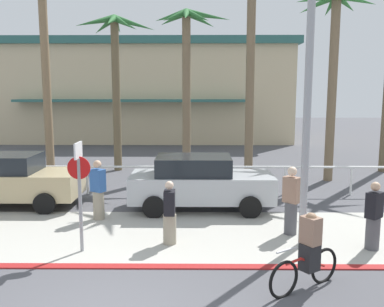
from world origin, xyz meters
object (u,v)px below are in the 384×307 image
(car_tan_1, at_px, (8,180))
(pedestrian_1, at_px, (170,216))
(stop_sign_bike_lane, at_px, (79,181))
(streetlight_curb, at_px, (312,65))
(cyclist_red_0, at_px, (308,253))
(pedestrian_2, at_px, (373,219))
(palm_tree_4, at_px, (251,1))
(palm_tree_5, at_px, (335,40))
(palm_tree_2, at_px, (115,54))
(palm_tree_1, at_px, (43,23))
(car_silver_2, at_px, (200,182))
(palm_tree_3, at_px, (187,49))
(pedestrian_3, at_px, (291,203))
(pedestrian_0, at_px, (98,192))

(car_tan_1, bearing_deg, pedestrian_1, -32.03)
(stop_sign_bike_lane, height_order, streetlight_curb, streetlight_curb)
(cyclist_red_0, relative_size, pedestrian_2, 0.94)
(palm_tree_4, height_order, cyclist_red_0, palm_tree_4)
(streetlight_curb, xyz_separation_m, palm_tree_5, (2.90, 7.63, 1.39))
(streetlight_curb, relative_size, cyclist_red_0, 4.87)
(car_tan_1, relative_size, pedestrian_1, 2.80)
(streetlight_curb, bearing_deg, car_tan_1, 157.22)
(streetlight_curb, height_order, palm_tree_2, streetlight_curb)
(palm_tree_1, distance_m, pedestrian_1, 11.99)
(palm_tree_4, distance_m, car_silver_2, 8.39)
(pedestrian_1, xyz_separation_m, pedestrian_2, (4.77, -0.31, 0.03))
(cyclist_red_0, distance_m, pedestrian_2, 2.82)
(stop_sign_bike_lane, height_order, car_silver_2, stop_sign_bike_lane)
(palm_tree_1, bearing_deg, cyclist_red_0, -51.82)
(palm_tree_3, height_order, pedestrian_2, palm_tree_3)
(palm_tree_3, height_order, pedestrian_1, palm_tree_3)
(stop_sign_bike_lane, xyz_separation_m, streetlight_curb, (5.21, 0.25, 2.60))
(car_tan_1, xyz_separation_m, pedestrian_1, (5.38, -3.36, -0.15))
(palm_tree_4, distance_m, pedestrian_3, 9.75)
(car_tan_1, bearing_deg, car_silver_2, -3.06)
(palm_tree_5, distance_m, car_silver_2, 8.41)
(palm_tree_5, distance_m, pedestrian_2, 9.24)
(palm_tree_5, bearing_deg, pedestrian_2, -99.90)
(car_silver_2, height_order, pedestrian_1, car_silver_2)
(streetlight_curb, relative_size, palm_tree_4, 0.78)
(palm_tree_2, xyz_separation_m, cyclist_red_0, (5.74, -11.82, -4.62))
(car_tan_1, distance_m, pedestrian_2, 10.79)
(pedestrian_2, bearing_deg, stop_sign_bike_lane, -178.48)
(pedestrian_3, bearing_deg, stop_sign_bike_lane, -166.63)
(palm_tree_3, xyz_separation_m, pedestrian_0, (-2.43, -6.83, -4.63))
(palm_tree_5, xyz_separation_m, pedestrian_0, (-8.28, -5.44, -4.86))
(palm_tree_1, relative_size, palm_tree_5, 1.18)
(palm_tree_2, xyz_separation_m, palm_tree_3, (3.27, -0.76, 0.13))
(stop_sign_bike_lane, xyz_separation_m, pedestrian_0, (-0.16, 2.45, -0.87))
(car_tan_1, distance_m, cyclist_red_0, 9.88)
(stop_sign_bike_lane, relative_size, pedestrian_0, 1.47)
(car_tan_1, distance_m, pedestrian_1, 6.35)
(pedestrian_0, xyz_separation_m, pedestrian_2, (6.93, -2.27, -0.06))
(palm_tree_3, distance_m, palm_tree_5, 6.01)
(streetlight_curb, height_order, car_tan_1, streetlight_curb)
(car_silver_2, distance_m, cyclist_red_0, 5.67)
(palm_tree_5, bearing_deg, car_silver_2, -140.86)
(palm_tree_5, bearing_deg, pedestrian_0, -146.69)
(streetlight_curb, relative_size, pedestrian_2, 4.60)
(pedestrian_1, bearing_deg, streetlight_curb, -4.28)
(pedestrian_0, relative_size, pedestrian_2, 1.07)
(palm_tree_2, height_order, pedestrian_0, palm_tree_2)
(pedestrian_3, bearing_deg, car_silver_2, 135.04)
(palm_tree_4, xyz_separation_m, pedestrian_3, (0.20, -7.34, -6.42))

